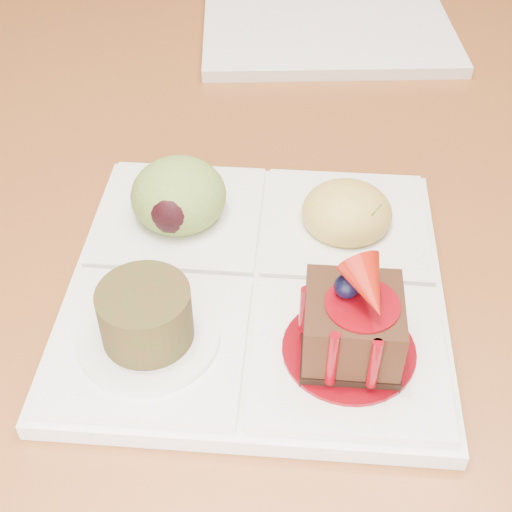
# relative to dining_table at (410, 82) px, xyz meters

# --- Properties ---
(ground) EXTENTS (6.00, 6.00, 0.00)m
(ground) POSITION_rel_dining_table_xyz_m (0.00, 0.00, -0.68)
(ground) COLOR #5B2C1A
(dining_table) EXTENTS (1.00, 1.80, 0.75)m
(dining_table) POSITION_rel_dining_table_xyz_m (0.00, 0.00, 0.00)
(dining_table) COLOR brown
(dining_table) RESTS_ON ground
(sampler_plate) EXTENTS (0.26, 0.26, 0.10)m
(sampler_plate) POSITION_rel_dining_table_xyz_m (-0.12, -0.42, 0.09)
(sampler_plate) COLOR white
(sampler_plate) RESTS_ON dining_table
(second_plate) EXTENTS (0.30, 0.30, 0.01)m
(second_plate) POSITION_rel_dining_table_xyz_m (-0.10, -0.00, 0.07)
(second_plate) COLOR white
(second_plate) RESTS_ON dining_table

